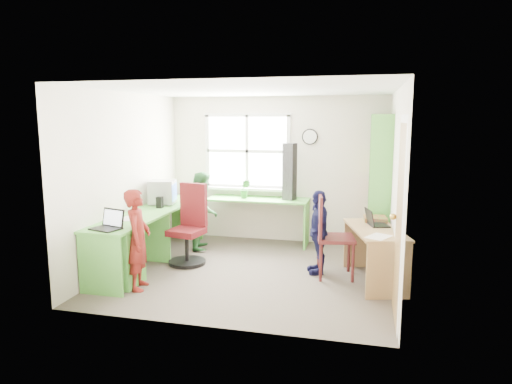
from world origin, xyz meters
TOP-DOWN VIEW (x-y plane):
  - room at (0.01, 0.10)m, footprint 3.64×3.44m
  - l_desk at (-1.31, -0.28)m, footprint 2.38×2.95m
  - right_desk at (1.59, 0.00)m, footprint 0.84×1.29m
  - bookshelf at (1.65, 1.19)m, footprint 0.30×1.02m
  - swivel_chair at (-0.96, 0.19)m, footprint 0.61×0.61m
  - wooden_chair at (1.02, 0.07)m, footprint 0.54×0.54m
  - crt_monitor at (-1.54, 0.58)m, footprint 0.43×0.40m
  - laptop_left at (-1.49, -1.01)m, footprint 0.39×0.36m
  - laptop_right at (1.58, 0.18)m, footprint 0.33×0.37m
  - speaker_a at (-1.46, 0.31)m, footprint 0.08×0.08m
  - speaker_b at (-1.50, 0.88)m, footprint 0.10×0.10m
  - cd_tower at (0.27, 1.43)m, footprint 0.22×0.21m
  - game_box at (1.59, 0.45)m, footprint 0.31×0.31m
  - paper_a at (-1.50, -0.45)m, footprint 0.30×0.37m
  - paper_b at (1.62, -0.40)m, footprint 0.34×0.37m
  - potted_plant at (-0.46, 1.39)m, footprint 0.18×0.14m
  - person_red at (-1.18, -0.90)m, footprint 0.40×0.50m
  - person_green at (-1.02, 0.94)m, footprint 0.59×0.69m
  - person_navy at (0.87, 0.18)m, footprint 0.44×0.70m

SIDE VIEW (x-z plane):
  - l_desk at x=-1.31m, z-range 0.08..0.83m
  - swivel_chair at x=-0.96m, z-range -0.08..1.05m
  - right_desk at x=1.59m, z-range 0.16..0.84m
  - person_navy at x=0.87m, z-range 0.00..1.12m
  - wooden_chair at x=1.02m, z-range 0.05..1.13m
  - person_red at x=-1.18m, z-range 0.00..1.22m
  - person_green at x=-1.02m, z-range 0.00..1.22m
  - paper_b at x=1.62m, z-range 0.69..0.69m
  - game_box at x=1.59m, z-range 0.69..0.75m
  - laptop_right at x=1.58m, z-range 0.63..0.84m
  - paper_a at x=-1.50m, z-range 0.75..0.75m
  - laptop_left at x=-1.49m, z-range 0.69..0.92m
  - speaker_a at x=-1.46m, z-range 0.75..0.92m
  - speaker_b at x=-1.50m, z-range 0.75..0.93m
  - potted_plant at x=-0.46m, z-range 0.75..1.06m
  - crt_monitor at x=-1.54m, z-range 0.75..1.12m
  - bookshelf at x=1.65m, z-range -0.05..2.05m
  - cd_tower at x=0.27m, z-range 0.75..1.66m
  - room at x=0.01m, z-range 0.00..2.44m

